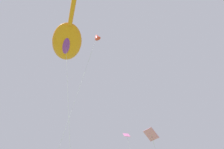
# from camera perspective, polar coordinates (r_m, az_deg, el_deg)

# --- Properties ---
(big_show_kite) EXTENTS (8.61, 11.59, 18.43)m
(big_show_kite) POSITION_cam_1_polar(r_m,az_deg,el_deg) (22.34, -14.06, 10.22)
(big_show_kite) COLOR orange
(big_show_kite) RESTS_ON ground
(small_kite_triangle_green) EXTENTS (4.64, 1.22, 6.45)m
(small_kite_triangle_green) POSITION_cam_1_polar(r_m,az_deg,el_deg) (14.08, 12.53, -18.84)
(small_kite_triangle_green) COLOR pink
(small_kite_triangle_green) RESTS_ON ground
(small_kite_box_yellow) EXTENTS (1.12, 3.11, 10.95)m
(small_kite_box_yellow) POSITION_cam_1_polar(r_m,az_deg,el_deg) (27.26, 4.87, -19.34)
(small_kite_box_yellow) COLOR pink
(small_kite_box_yellow) RESTS_ON ground
(small_kite_diamond_red) EXTENTS (3.39, 1.75, 19.03)m
(small_kite_diamond_red) POSITION_cam_1_polar(r_m,az_deg,el_deg) (22.28, -4.90, 11.70)
(small_kite_diamond_red) COLOR red
(small_kite_diamond_red) RESTS_ON ground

